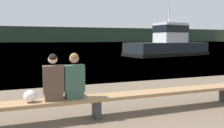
{
  "coord_description": "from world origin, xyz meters",
  "views": [
    {
      "loc": [
        -1.25,
        -1.29,
        1.78
      ],
      "look_at": [
        1.37,
        6.35,
        0.85
      ],
      "focal_mm": 35.0,
      "sensor_mm": 36.0,
      "label": 1
    }
  ],
  "objects_px": {
    "person_right": "(74,79)",
    "shopping_bag": "(30,96)",
    "bench_main": "(96,100)",
    "person_left": "(53,81)",
    "tugboat_red": "(168,45)"
  },
  "relations": [
    {
      "from": "person_right",
      "to": "shopping_bag",
      "type": "height_order",
      "value": "person_right"
    },
    {
      "from": "bench_main",
      "to": "person_right",
      "type": "height_order",
      "value": "person_right"
    },
    {
      "from": "person_left",
      "to": "person_right",
      "type": "relative_size",
      "value": 0.99
    },
    {
      "from": "person_left",
      "to": "tugboat_red",
      "type": "distance_m",
      "value": 20.57
    },
    {
      "from": "bench_main",
      "to": "person_left",
      "type": "height_order",
      "value": "person_left"
    },
    {
      "from": "shopping_bag",
      "to": "tugboat_red",
      "type": "xyz_separation_m",
      "value": [
        13.62,
        15.85,
        0.47
      ]
    },
    {
      "from": "person_right",
      "to": "shopping_bag",
      "type": "distance_m",
      "value": 0.96
    },
    {
      "from": "bench_main",
      "to": "person_left",
      "type": "relative_size",
      "value": 8.32
    },
    {
      "from": "person_right",
      "to": "tugboat_red",
      "type": "bearing_deg",
      "value": 51.22
    },
    {
      "from": "tugboat_red",
      "to": "person_left",
      "type": "bearing_deg",
      "value": 128.0
    },
    {
      "from": "bench_main",
      "to": "shopping_bag",
      "type": "height_order",
      "value": "shopping_bag"
    },
    {
      "from": "bench_main",
      "to": "tugboat_red",
      "type": "height_order",
      "value": "tugboat_red"
    },
    {
      "from": "bench_main",
      "to": "tugboat_red",
      "type": "distance_m",
      "value": 20.01
    },
    {
      "from": "person_left",
      "to": "tugboat_red",
      "type": "bearing_deg",
      "value": 50.27
    },
    {
      "from": "bench_main",
      "to": "shopping_bag",
      "type": "xyz_separation_m",
      "value": [
        -1.4,
        -0.02,
        0.21
      ]
    }
  ]
}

